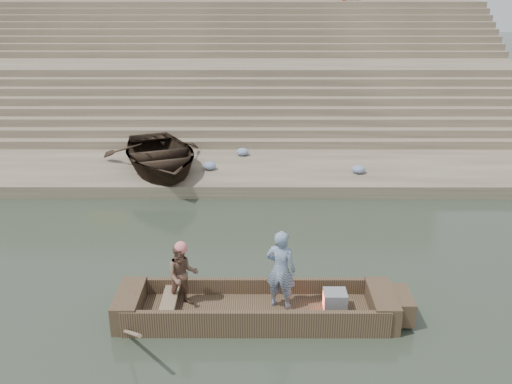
{
  "coord_description": "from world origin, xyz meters",
  "views": [
    {
      "loc": [
        4.01,
        -10.16,
        6.55
      ],
      "look_at": [
        3.99,
        3.04,
        1.4
      ],
      "focal_mm": 39.27,
      "sensor_mm": 36.0,
      "label": 1
    }
  ],
  "objects_px": {
    "standing_man": "(281,270)",
    "beached_rowboat": "(159,155)",
    "rowing_man": "(182,275)",
    "television": "(334,301)",
    "main_rowboat": "(256,314)"
  },
  "relations": [
    {
      "from": "main_rowboat",
      "to": "standing_man",
      "type": "relative_size",
      "value": 2.97
    },
    {
      "from": "rowing_man",
      "to": "television",
      "type": "bearing_deg",
      "value": -16.23
    },
    {
      "from": "main_rowboat",
      "to": "beached_rowboat",
      "type": "relative_size",
      "value": 1.04
    },
    {
      "from": "standing_man",
      "to": "main_rowboat",
      "type": "bearing_deg",
      "value": 32.17
    },
    {
      "from": "main_rowboat",
      "to": "beached_rowboat",
      "type": "height_order",
      "value": "beached_rowboat"
    },
    {
      "from": "standing_man",
      "to": "rowing_man",
      "type": "distance_m",
      "value": 1.99
    },
    {
      "from": "beached_rowboat",
      "to": "standing_man",
      "type": "bearing_deg",
      "value": -84.65
    },
    {
      "from": "main_rowboat",
      "to": "beached_rowboat",
      "type": "distance_m",
      "value": 8.81
    },
    {
      "from": "rowing_man",
      "to": "television",
      "type": "xyz_separation_m",
      "value": [
        3.06,
        -0.17,
        -0.48
      ]
    },
    {
      "from": "rowing_man",
      "to": "beached_rowboat",
      "type": "bearing_deg",
      "value": 89.39
    },
    {
      "from": "standing_man",
      "to": "television",
      "type": "height_order",
      "value": "standing_man"
    },
    {
      "from": "rowing_man",
      "to": "beached_rowboat",
      "type": "xyz_separation_m",
      "value": [
        -1.76,
        7.99,
        -0.0
      ]
    },
    {
      "from": "television",
      "to": "beached_rowboat",
      "type": "height_order",
      "value": "beached_rowboat"
    },
    {
      "from": "rowing_man",
      "to": "television",
      "type": "height_order",
      "value": "rowing_man"
    },
    {
      "from": "standing_man",
      "to": "beached_rowboat",
      "type": "height_order",
      "value": "standing_man"
    }
  ]
}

